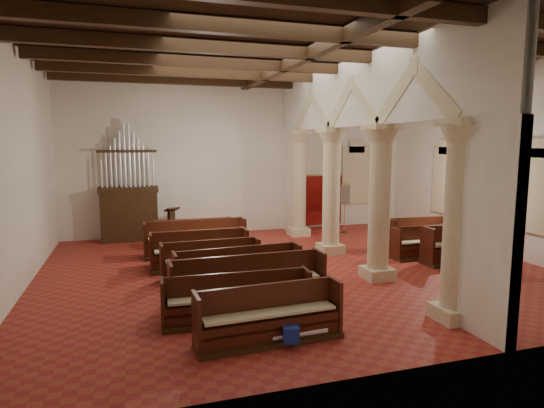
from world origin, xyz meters
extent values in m
plane|color=maroon|center=(0.00, 0.00, 0.00)|extent=(14.00, 14.00, 0.00)
plane|color=#302110|center=(0.00, 0.00, 6.00)|extent=(14.00, 14.00, 0.00)
cube|color=white|center=(0.00, 6.00, 3.00)|extent=(14.00, 0.02, 6.00)
cube|color=white|center=(0.00, -6.00, 3.00)|extent=(14.00, 0.02, 6.00)
cube|color=white|center=(-7.00, 0.00, 3.00)|extent=(0.02, 12.00, 6.00)
cube|color=white|center=(7.00, 0.00, 3.00)|extent=(0.02, 12.00, 6.00)
cube|color=beige|center=(1.80, -4.50, 0.15)|extent=(0.75, 0.75, 0.30)
cylinder|color=beige|center=(1.80, -4.50, 1.95)|extent=(0.56, 0.56, 3.30)
cube|color=beige|center=(1.80, -1.50, 0.15)|extent=(0.75, 0.75, 0.30)
cylinder|color=beige|center=(1.80, -1.50, 1.95)|extent=(0.56, 0.56, 3.30)
cube|color=beige|center=(1.80, 1.50, 0.15)|extent=(0.75, 0.75, 0.30)
cylinder|color=beige|center=(1.80, 1.50, 1.95)|extent=(0.56, 0.56, 3.30)
cube|color=beige|center=(1.80, 4.50, 0.15)|extent=(0.75, 0.75, 0.30)
cylinder|color=beige|center=(1.80, 4.50, 1.95)|extent=(0.56, 0.56, 3.30)
cube|color=white|center=(1.80, 0.00, 5.04)|extent=(0.25, 11.90, 1.93)
cube|color=#306E58|center=(6.98, -1.50, 2.20)|extent=(0.03, 1.00, 2.20)
cube|color=#306E58|center=(6.98, 2.50, 2.20)|extent=(0.03, 1.00, 2.20)
cube|color=#306E58|center=(5.00, 5.98, 2.20)|extent=(1.00, 0.03, 2.20)
cube|color=#352311|center=(-4.50, 5.50, 0.90)|extent=(2.00, 0.80, 1.80)
cube|color=#352311|center=(-4.50, 5.50, 1.90)|extent=(2.10, 0.85, 0.20)
cube|color=#3C2213|center=(-3.00, 5.32, 0.05)|extent=(0.58, 0.58, 0.10)
cube|color=#3C2213|center=(-3.00, 5.32, 0.54)|extent=(0.28, 0.28, 1.09)
cube|color=#3C2213|center=(-3.00, 5.25, 1.14)|extent=(0.60, 0.55, 0.19)
cube|color=maroon|center=(3.50, 5.92, 1.15)|extent=(1.60, 0.06, 2.10)
cylinder|color=gold|center=(3.50, 5.90, 2.25)|extent=(1.80, 0.04, 0.04)
cone|color=#352311|center=(3.75, 4.42, 0.05)|extent=(0.31, 0.31, 0.10)
cylinder|color=gold|center=(3.75, 4.42, 1.03)|extent=(0.04, 0.04, 2.07)
cylinder|color=gold|center=(3.75, 4.42, 1.98)|extent=(0.17, 0.59, 0.03)
cube|color=#161C4F|center=(3.75, 4.40, 1.55)|extent=(0.46, 0.13, 0.73)
cube|color=#163299|center=(-1.79, -4.70, 0.24)|extent=(0.33, 0.29, 0.28)
cube|color=navy|center=(-1.55, -2.29, 0.28)|extent=(0.37, 0.30, 0.37)
cube|color=navy|center=(-0.64, -0.16, 0.24)|extent=(0.31, 0.26, 0.27)
cylinder|color=white|center=(-1.57, -4.56, 0.16)|extent=(1.08, 0.15, 0.11)
cylinder|color=silver|center=(-2.63, -3.84, 0.16)|extent=(1.15, 0.17, 0.11)
cube|color=#352311|center=(-2.09, -4.37, 0.05)|extent=(2.75, 0.83, 0.10)
cube|color=#411B0D|center=(-2.09, -4.42, 0.32)|extent=(2.58, 0.53, 0.45)
cube|color=#411B0D|center=(-2.09, -4.19, 0.57)|extent=(2.56, 0.20, 0.94)
cube|color=#411B0D|center=(-3.42, -4.35, 0.57)|extent=(0.10, 0.60, 0.94)
cube|color=#411B0D|center=(-0.77, -4.35, 0.57)|extent=(0.10, 0.60, 0.94)
cube|color=beige|center=(-2.09, -4.42, 0.57)|extent=(2.48, 0.48, 0.05)
cube|color=#352311|center=(-2.43, -3.25, 0.05)|extent=(3.05, 0.79, 0.09)
cube|color=#4F2910|center=(-2.43, -3.30, 0.30)|extent=(2.89, 0.50, 0.42)
cube|color=#4F2910|center=(-2.43, -3.08, 0.54)|extent=(2.87, 0.20, 0.88)
cube|color=#4F2910|center=(-3.91, -3.23, 0.54)|extent=(0.09, 0.56, 0.88)
cube|color=#4F2910|center=(-0.95, -3.23, 0.54)|extent=(0.09, 0.56, 0.88)
cube|color=beige|center=(-2.43, -3.30, 0.54)|extent=(2.77, 0.46, 0.05)
cube|color=#352311|center=(-2.02, -2.58, 0.05)|extent=(3.44, 0.83, 0.11)
cube|color=#4D1810|center=(-2.02, -2.63, 0.36)|extent=(3.29, 0.49, 0.49)
cube|color=#4D1810|center=(-2.02, -2.38, 0.63)|extent=(3.28, 0.13, 1.04)
cube|color=#4D1810|center=(-3.70, -2.55, 0.63)|extent=(0.09, 0.66, 1.04)
cube|color=#4D1810|center=(-0.33, -2.55, 0.63)|extent=(0.09, 0.66, 1.04)
cube|color=beige|center=(-2.02, -2.63, 0.63)|extent=(3.16, 0.45, 0.05)
cube|color=#352311|center=(-1.98, -1.45, 0.05)|extent=(3.16, 0.91, 0.10)
cube|color=#40160D|center=(-1.98, -1.50, 0.33)|extent=(3.00, 0.59, 0.46)
cube|color=#40160D|center=(-1.98, -1.26, 0.59)|extent=(2.97, 0.25, 0.98)
cube|color=#40160D|center=(-3.51, -1.43, 0.59)|extent=(0.11, 0.62, 0.98)
cube|color=#40160D|center=(-0.46, -1.43, 0.59)|extent=(0.11, 0.62, 0.98)
cube|color=beige|center=(-1.98, -1.50, 0.59)|extent=(2.87, 0.55, 0.05)
cube|color=#352311|center=(-2.44, -0.18, 0.05)|extent=(2.63, 0.73, 0.10)
cube|color=#48250F|center=(-2.44, -0.23, 0.32)|extent=(2.48, 0.43, 0.44)
cube|color=#48250F|center=(-2.44, 0.00, 0.56)|extent=(2.47, 0.11, 0.92)
cube|color=#48250F|center=(-3.72, -0.16, 0.56)|extent=(0.08, 0.58, 0.92)
cube|color=#48250F|center=(-1.17, -0.16, 0.56)|extent=(0.08, 0.58, 0.92)
cube|color=beige|center=(-2.44, -0.23, 0.56)|extent=(2.38, 0.39, 0.05)
cube|color=#352311|center=(-2.59, 0.84, 0.05)|extent=(2.78, 0.77, 0.11)
cube|color=#40130D|center=(-2.59, 0.79, 0.34)|extent=(2.62, 0.45, 0.47)
cube|color=#40130D|center=(-2.59, 1.03, 0.60)|extent=(2.62, 0.11, 1.00)
cube|color=#40130D|center=(-3.94, 0.86, 0.60)|extent=(0.08, 0.63, 1.00)
cube|color=#40130D|center=(-1.24, 0.86, 0.60)|extent=(0.08, 0.63, 1.00)
cube|color=beige|center=(-2.59, 0.79, 0.60)|extent=(2.52, 0.41, 0.05)
cube|color=#352311|center=(-2.50, 1.53, 0.05)|extent=(2.84, 0.81, 0.09)
cube|color=#40110D|center=(-2.50, 1.48, 0.30)|extent=(2.68, 0.52, 0.42)
cube|color=#40110D|center=(-2.50, 1.70, 0.54)|extent=(2.66, 0.21, 0.89)
cube|color=#40110D|center=(-3.87, 1.55, 0.54)|extent=(0.10, 0.57, 0.89)
cube|color=#40110D|center=(-1.13, 1.55, 0.54)|extent=(0.10, 0.57, 0.89)
cube|color=beige|center=(-2.50, 1.48, 0.54)|extent=(2.57, 0.47, 0.05)
cube|color=#352311|center=(-2.48, 2.52, 0.05)|extent=(3.25, 0.83, 0.11)
cube|color=#471D0F|center=(-2.48, 2.47, 0.35)|extent=(3.09, 0.50, 0.49)
cube|color=#471D0F|center=(-2.48, 2.72, 0.62)|extent=(3.08, 0.15, 1.03)
cube|color=#471D0F|center=(-4.06, 2.54, 0.62)|extent=(0.09, 0.65, 1.03)
cube|color=#471D0F|center=(-0.90, 2.54, 0.62)|extent=(0.09, 0.65, 1.03)
cube|color=beige|center=(-2.48, 2.47, 0.62)|extent=(2.97, 0.46, 0.05)
cube|color=#352311|center=(-2.39, 3.59, 0.05)|extent=(2.63, 0.70, 0.09)
cube|color=#4D2710|center=(-2.39, 3.54, 0.31)|extent=(2.47, 0.42, 0.42)
cube|color=#4D2710|center=(-2.39, 3.76, 0.54)|extent=(2.47, 0.11, 0.90)
cube|color=#4D2710|center=(-3.67, 3.61, 0.54)|extent=(0.08, 0.57, 0.90)
cube|color=#4D2710|center=(-1.12, 3.61, 0.54)|extent=(0.08, 0.57, 0.90)
cube|color=beige|center=(-2.39, 3.54, 0.54)|extent=(2.37, 0.38, 0.05)
cube|color=#352311|center=(4.91, -1.83, 0.05)|extent=(1.84, 0.73, 0.09)
cube|color=#4E1710|center=(4.91, -1.88, 0.30)|extent=(1.68, 0.45, 0.42)
cube|color=#4E1710|center=(4.91, -1.67, 0.53)|extent=(1.66, 0.14, 0.88)
cube|color=#4E1710|center=(4.04, -1.82, 0.53)|extent=(0.09, 0.56, 0.88)
cube|color=#4E1710|center=(5.78, -1.82, 0.53)|extent=(0.09, 0.56, 0.88)
cube|color=beige|center=(4.91, -1.88, 0.53)|extent=(1.61, 0.41, 0.05)
cube|color=#352311|center=(4.82, -0.84, 0.05)|extent=(2.00, 0.80, 0.11)
cube|color=#512111|center=(4.82, -0.89, 0.36)|extent=(1.85, 0.47, 0.49)
cube|color=#512111|center=(4.82, -0.64, 0.63)|extent=(1.84, 0.11, 1.04)
cube|color=#512111|center=(3.85, -0.81, 0.63)|extent=(0.09, 0.66, 1.04)
cube|color=#512111|center=(5.78, -0.81, 0.63)|extent=(0.09, 0.66, 1.04)
cube|color=beige|center=(4.82, -0.89, 0.63)|extent=(1.77, 0.43, 0.05)
cube|color=#352311|center=(4.30, 0.05, 0.05)|extent=(2.02, 0.69, 0.10)
cube|color=#501D11|center=(4.30, 0.00, 0.31)|extent=(1.86, 0.40, 0.43)
cube|color=#501D11|center=(4.30, 0.22, 0.55)|extent=(1.86, 0.09, 0.90)
cube|color=#501D11|center=(3.33, 0.07, 0.55)|extent=(0.07, 0.57, 0.90)
cube|color=#501D11|center=(5.27, 0.07, 0.55)|extent=(0.07, 0.57, 0.90)
cube|color=beige|center=(4.30, 0.00, 0.55)|extent=(1.79, 0.36, 0.05)
cube|color=#352311|center=(4.81, 1.00, 0.05)|extent=(2.16, 0.85, 0.10)
cube|color=#491C0F|center=(4.81, 0.95, 0.34)|extent=(1.99, 0.53, 0.47)
cube|color=#491C0F|center=(4.81, 1.19, 0.60)|extent=(1.97, 0.19, 0.99)
cube|color=#491C0F|center=(3.78, 1.02, 0.60)|extent=(0.11, 0.63, 0.99)
cube|color=#491C0F|center=(5.83, 1.02, 0.60)|extent=(0.11, 0.63, 0.99)
cube|color=beige|center=(4.81, 0.95, 0.60)|extent=(1.91, 0.49, 0.05)
camera|label=1|loc=(-4.39, -11.91, 3.61)|focal=30.00mm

